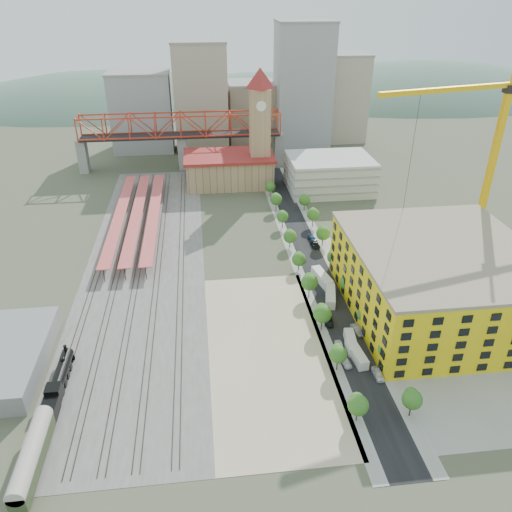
{
  "coord_description": "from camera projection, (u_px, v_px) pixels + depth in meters",
  "views": [
    {
      "loc": [
        -17.74,
        -123.54,
        76.61
      ],
      "look_at": [
        -3.41,
        -2.76,
        10.0
      ],
      "focal_mm": 35.0,
      "sensor_mm": 36.0,
      "label": 1
    }
  ],
  "objects": [
    {
      "name": "car_0",
      "position": [
        346.0,
        362.0,
        113.78
      ],
      "size": [
        2.33,
        4.42,
        1.43
      ],
      "primitive_type": "imported",
      "rotation": [
        0.0,
        0.0,
        0.16
      ],
      "color": "silver",
      "rests_on": "ground"
    },
    {
      "name": "clock_tower",
      "position": [
        260.0,
        117.0,
        202.95
      ],
      "size": [
        12.0,
        12.0,
        52.0
      ],
      "color": "tan",
      "rests_on": "ground"
    },
    {
      "name": "construction_building",
      "position": [
        438.0,
        280.0,
        128.63
      ],
      "size": [
        44.6,
        50.6,
        18.8
      ],
      "color": "#FEF215",
      "rests_on": "ground"
    },
    {
      "name": "car_5",
      "position": [
        357.0,
        330.0,
        124.08
      ],
      "size": [
        2.37,
        4.94,
        1.56
      ],
      "primitive_type": "imported",
      "rotation": [
        0.0,
        0.0,
        0.16
      ],
      "color": "gray",
      "rests_on": "ground"
    },
    {
      "name": "dirt_lot",
      "position": [
        268.0,
        351.0,
        118.37
      ],
      "size": [
        28.0,
        67.0,
        0.06
      ],
      "primitive_type": "cube",
      "color": "tan",
      "rests_on": "ground"
    },
    {
      "name": "truss_bridge",
      "position": [
        181.0,
        128.0,
        226.04
      ],
      "size": [
        94.0,
        9.6,
        25.6
      ],
      "color": "gray",
      "rests_on": "ground"
    },
    {
      "name": "ballast_strip",
      "position": [
        146.0,
        259.0,
        157.74
      ],
      "size": [
        36.0,
        165.0,
        0.06
      ],
      "primitive_type": "cube",
      "color": "#605E59",
      "rests_on": "ground"
    },
    {
      "name": "street_asphalt",
      "position": [
        309.0,
        253.0,
        160.94
      ],
      "size": [
        12.0,
        170.0,
        0.06
      ],
      "primitive_type": "cube",
      "color": "black",
      "rests_on": "ground"
    },
    {
      "name": "parking_garage",
      "position": [
        329.0,
        174.0,
        207.56
      ],
      "size": [
        34.0,
        26.0,
        14.0
      ],
      "primitive_type": "cube",
      "color": "silver",
      "rests_on": "ground"
    },
    {
      "name": "skyline",
      "position": [
        244.0,
        101.0,
        260.0
      ],
      "size": [
        133.0,
        46.0,
        60.0
      ],
      "color": "#9EA0A3",
      "rests_on": "ground"
    },
    {
      "name": "sidewalk_east",
      "position": [
        326.0,
        253.0,
        161.51
      ],
      "size": [
        3.0,
        170.0,
        0.04
      ],
      "primitive_type": "cube",
      "color": "gray",
      "rests_on": "ground"
    },
    {
      "name": "car_7",
      "position": [
        312.0,
        239.0,
        168.64
      ],
      "size": [
        2.68,
        5.25,
        1.46
      ],
      "primitive_type": "imported",
      "rotation": [
        0.0,
        0.0,
        0.13
      ],
      "color": "navy",
      "rests_on": "ground"
    },
    {
      "name": "locomotive",
      "position": [
        58.0,
        383.0,
        105.65
      ],
      "size": [
        2.96,
        22.87,
        5.72
      ],
      "color": "black",
      "rests_on": "ground"
    },
    {
      "name": "site_trailer_a",
      "position": [
        356.0,
        354.0,
        115.36
      ],
      "size": [
        3.3,
        9.23,
        2.47
      ],
      "primitive_type": "cube",
      "rotation": [
        0.0,
        0.0,
        0.1
      ],
      "color": "silver",
      "rests_on": "ground"
    },
    {
      "name": "car_6",
      "position": [
        315.0,
        245.0,
        164.87
      ],
      "size": [
        2.52,
        5.26,
        1.45
      ],
      "primitive_type": "imported",
      "rotation": [
        0.0,
        0.0,
        0.02
      ],
      "color": "black",
      "rests_on": "ground"
    },
    {
      "name": "site_trailer_d",
      "position": [
        322.0,
        278.0,
        144.92
      ],
      "size": [
        4.56,
        10.59,
        2.81
      ],
      "primitive_type": "cube",
      "rotation": [
        0.0,
        0.0,
        0.19
      ],
      "color": "silver",
      "rests_on": "ground"
    },
    {
      "name": "tower_crane",
      "position": [
        488.0,
        138.0,
        143.2
      ],
      "size": [
        56.0,
        15.31,
        60.97
      ],
      "color": "yellow",
      "rests_on": "ground"
    },
    {
      "name": "distant_hills",
      "position": [
        277.0,
        197.0,
        415.57
      ],
      "size": [
        647.0,
        264.0,
        227.0
      ],
      "color": "#4C6B59",
      "rests_on": "ground"
    },
    {
      "name": "site_trailer_c",
      "position": [
        330.0,
        296.0,
        136.56
      ],
      "size": [
        4.7,
        9.91,
        2.62
      ],
      "primitive_type": "cube",
      "rotation": [
        0.0,
        0.0,
        -0.24
      ],
      "color": "silver",
      "rests_on": "ground"
    },
    {
      "name": "construction_pad",
      "position": [
        443.0,
        309.0,
        133.45
      ],
      "size": [
        50.0,
        90.0,
        0.06
      ],
      "primitive_type": "cube",
      "color": "gray",
      "rests_on": "ground"
    },
    {
      "name": "car_3",
      "position": [
        302.0,
        258.0,
        157.07
      ],
      "size": [
        2.24,
        4.72,
        1.33
      ],
      "primitive_type": "imported",
      "rotation": [
        0.0,
        0.0,
        -0.08
      ],
      "color": "navy",
      "rests_on": "ground"
    },
    {
      "name": "car_1",
      "position": [
        339.0,
        346.0,
        118.72
      ],
      "size": [
        1.56,
        4.17,
        1.36
      ],
      "primitive_type": "imported",
      "rotation": [
        0.0,
        0.0,
        -0.03
      ],
      "color": "#ABAAB0",
      "rests_on": "ground"
    },
    {
      "name": "rail_tracks",
      "position": [
        141.0,
        259.0,
        157.5
      ],
      "size": [
        26.56,
        160.0,
        0.18
      ],
      "color": "#382B23",
      "rests_on": "ground"
    },
    {
      "name": "car_4",
      "position": [
        378.0,
        374.0,
        110.12
      ],
      "size": [
        2.03,
        4.73,
        1.59
      ],
      "primitive_type": "imported",
      "rotation": [
        0.0,
        0.0,
        0.03
      ],
      "color": "silver",
      "rests_on": "ground"
    },
    {
      "name": "street_trees",
      "position": [
        316.0,
        269.0,
        152.24
      ],
      "size": [
        15.4,
        124.4,
        8.0
      ],
      "color": "#35631D",
      "rests_on": "ground"
    },
    {
      "name": "car_2",
      "position": [
        329.0,
        321.0,
        127.58
      ],
      "size": [
        2.84,
        5.03,
        1.33
      ],
      "primitive_type": "imported",
      "rotation": [
        0.0,
        0.0,
        -0.14
      ],
      "color": "black",
      "rests_on": "ground"
    },
    {
      "name": "ground",
      "position": [
        266.0,
        281.0,
        146.23
      ],
      "size": [
        400.0,
        400.0,
        0.0
      ],
      "primitive_type": "plane",
      "color": "#474C38",
      "rests_on": "ground"
    },
    {
      "name": "platform_canopies",
      "position": [
        137.0,
        213.0,
        179.27
      ],
      "size": [
        16.0,
        80.0,
        4.12
      ],
      "color": "#CF534F",
      "rests_on": "ground"
    },
    {
      "name": "sidewalk_west",
      "position": [
        292.0,
        254.0,
        160.37
      ],
      "size": [
        3.0,
        170.0,
        0.04
      ],
      "primitive_type": "cube",
      "color": "gray",
      "rests_on": "ground"
    },
    {
      "name": "coach",
      "position": [
        32.0,
        456.0,
        88.11
      ],
      "size": [
        3.28,
        19.05,
        5.98
      ],
      "color": "#2F3B20",
      "rests_on": "ground"
    },
    {
      "name": "station_hall",
      "position": [
        229.0,
        169.0,
        213.93
      ],
      "size": [
        38.0,
        24.0,
        13.1
      ],
      "color": "tan",
      "rests_on": "ground"
    },
    {
      "name": "site_trailer_b",
      "position": [
        351.0,
        342.0,
        119.23
      ],
      "size": [
        3.16,
        8.75,
        2.34
      ],
      "primitive_type": "cube",
      "rotation": [
        0.0,
        0.0,
        -0.11
      ],
      "color": "silver",
      "rests_on": "ground"
    }
  ]
}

